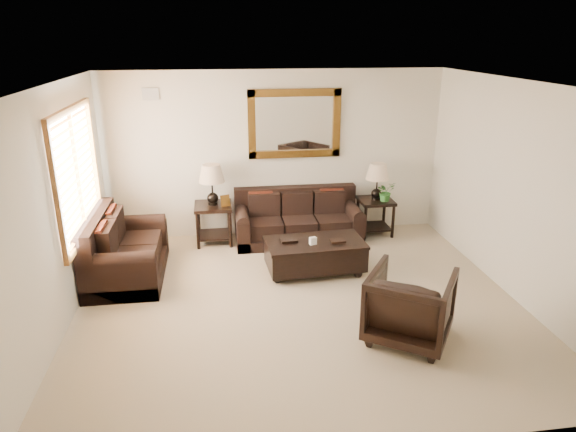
{
  "coord_description": "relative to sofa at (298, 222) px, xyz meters",
  "views": [
    {
      "loc": [
        -0.95,
        -5.69,
        3.21
      ],
      "look_at": [
        -0.06,
        0.6,
        0.95
      ],
      "focal_mm": 32.0,
      "sensor_mm": 36.0,
      "label": 1
    }
  ],
  "objects": [
    {
      "name": "room",
      "position": [
        -0.32,
        -2.1,
        1.05
      ],
      "size": [
        5.51,
        5.01,
        2.71
      ],
      "color": "tan",
      "rests_on": "ground"
    },
    {
      "name": "window",
      "position": [
        -3.01,
        -1.2,
        1.25
      ],
      "size": [
        0.07,
        1.96,
        1.66
      ],
      "color": "white",
      "rests_on": "room"
    },
    {
      "name": "mirror",
      "position": [
        0.0,
        0.37,
        1.55
      ],
      "size": [
        1.5,
        0.06,
        1.1
      ],
      "color": "#46290E",
      "rests_on": "room"
    },
    {
      "name": "air_vent",
      "position": [
        -2.22,
        0.38,
        2.05
      ],
      "size": [
        0.25,
        0.02,
        0.18
      ],
      "primitive_type": "cube",
      "color": "#999999",
      "rests_on": "room"
    },
    {
      "name": "sofa",
      "position": [
        0.0,
        0.0,
        0.0
      ],
      "size": [
        2.03,
        0.87,
        0.83
      ],
      "color": "black",
      "rests_on": "room"
    },
    {
      "name": "loveseat",
      "position": [
        -2.62,
        -1.02,
        0.04
      ],
      "size": [
        0.97,
        1.64,
        0.92
      ],
      "rotation": [
        0.0,
        0.0,
        1.57
      ],
      "color": "black",
      "rests_on": "room"
    },
    {
      "name": "end_table_left",
      "position": [
        -1.36,
        0.07,
        0.55
      ],
      "size": [
        0.59,
        0.59,
        1.3
      ],
      "color": "black",
      "rests_on": "room"
    },
    {
      "name": "end_table_right",
      "position": [
        1.34,
        0.08,
        0.49
      ],
      "size": [
        0.55,
        0.55,
        1.22
      ],
      "color": "black",
      "rests_on": "room"
    },
    {
      "name": "coffee_table",
      "position": [
        0.05,
        -1.25,
        -0.01
      ],
      "size": [
        1.41,
        0.82,
        0.58
      ],
      "rotation": [
        0.0,
        0.0,
        0.06
      ],
      "color": "black",
      "rests_on": "room"
    },
    {
      "name": "armchair",
      "position": [
        0.76,
        -3.06,
        0.14
      ],
      "size": [
        1.16,
        1.15,
        0.89
      ],
      "primitive_type": "imported",
      "rotation": [
        0.0,
        0.0,
        2.56
      ],
      "color": "black",
      "rests_on": "floor"
    },
    {
      "name": "potted_plant",
      "position": [
        1.46,
        -0.02,
        0.43
      ],
      "size": [
        0.38,
        0.4,
        0.25
      ],
      "primitive_type": "imported",
      "rotation": [
        0.0,
        0.0,
        0.33
      ],
      "color": "#25581E",
      "rests_on": "end_table_right"
    }
  ]
}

